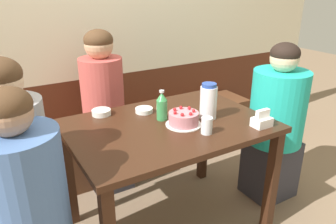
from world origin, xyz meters
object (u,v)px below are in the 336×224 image
Objects in this scene: bench_seat at (119,145)px; person_dark_striped at (20,187)px; water_pitcher at (208,101)px; napkin_holder at (262,120)px; soju_bottle at (162,106)px; bowl_soup_white at (144,110)px; birthday_cake at (184,119)px; person_pale_blue_shirt at (104,117)px; glass_water_tall at (207,126)px; person_grey_tee at (276,124)px; bowl_rice_small at (101,112)px; person_teal_shirt at (30,222)px.

person_dark_striped reaches higher than bench_seat.
napkin_holder is (0.19, -0.26, -0.07)m from water_pitcher.
soju_bottle reaches higher than bowl_soup_white.
napkin_holder is at bearing -40.79° from soju_bottle.
napkin_holder is at bearing -33.31° from birthday_cake.
soju_bottle is at bearing 14.86° from person_pale_blue_shirt.
water_pitcher is at bearing 51.27° from glass_water_tall.
soju_bottle is 0.32m from glass_water_tall.
birthday_cake is at bearing -1.05° from person_grey_tee.
person_pale_blue_shirt reaches higher than birthday_cake.
bench_seat is 14.08× the size of soju_bottle.
water_pitcher reaches higher than bowl_rice_small.
water_pitcher is 0.29m from soju_bottle.
person_pale_blue_shirt is (0.69, 0.92, 0.01)m from person_teal_shirt.
bowl_soup_white is at bearing 15.95° from person_dark_striped.
water_pitcher is 0.88m from person_pale_blue_shirt.
water_pitcher is 1.18× the size of soju_bottle.
bowl_rice_small is 0.41m from person_pale_blue_shirt.
person_dark_striped is (-1.30, 0.32, -0.19)m from napkin_holder.
water_pitcher is at bearing -74.02° from bench_seat.
glass_water_tall is at bearing -73.18° from birthday_cake.
birthday_cake is at bearing -4.18° from person_dark_striped.
water_pitcher is at bearing 29.90° from person_pale_blue_shirt.
person_teal_shirt is at bearing -169.83° from water_pitcher.
person_teal_shirt reaches higher than water_pitcher.
person_dark_striped reaches higher than person_teal_shirt.
person_pale_blue_shirt reaches higher than napkin_holder.
bowl_soup_white is 0.09× the size of person_dark_striped.
napkin_holder is at bearing 31.58° from person_pale_blue_shirt.
person_pale_blue_shirt is at bearing -136.84° from bench_seat.
bowl_soup_white is at bearing 110.43° from birthday_cake.
person_grey_tee reaches higher than water_pitcher.
person_dark_striped is (-1.70, 0.08, 0.02)m from person_grey_tee.
person_pale_blue_shirt is at bearing 53.37° from person_teal_shirt.
soju_bottle is 0.67m from person_pale_blue_shirt.
bench_seat is 0.81m from bowl_soup_white.
person_dark_striped reaches higher than person_grey_tee.
person_dark_striped reaches higher than glass_water_tall.
napkin_holder is 0.09× the size of person_grey_tee.
water_pitcher reaches higher than soju_bottle.
person_dark_striped reaches higher than birthday_cake.
person_pale_blue_shirt reaches higher than bench_seat.
glass_water_tall is 0.08× the size of person_grey_tee.
bench_seat is at bearing 133.16° from person_pale_blue_shirt.
soju_bottle reaches higher than bowl_rice_small.
napkin_holder reaches higher than bowl_rice_small.
water_pitcher is (0.25, -0.88, 0.64)m from bench_seat.
napkin_holder reaches higher than bench_seat.
water_pitcher is 0.66m from person_grey_tee.
person_grey_tee is 1.71m from person_dark_striped.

